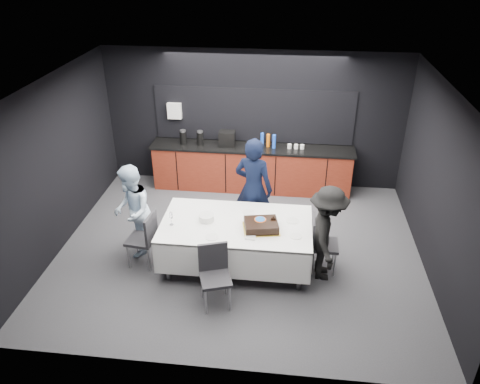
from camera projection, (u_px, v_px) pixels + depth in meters
The scene contains 18 objects.
ground at pixel (239, 249), 7.93m from camera, with size 6.00×6.00×0.00m, color #404145.
room_shell at pixel (239, 148), 7.03m from camera, with size 6.04×5.04×2.82m.
kitchenette at pixel (251, 164), 9.59m from camera, with size 4.10×0.64×2.05m.
party_table at pixel (236, 230), 7.27m from camera, with size 2.32×1.32×0.78m.
cake_assembly at pixel (261, 225), 7.02m from camera, with size 0.61×0.53×0.17m.
plate_stack at pixel (206, 218), 7.24m from camera, with size 0.24×0.24×0.10m, color white.
loose_plate_near at pixel (212, 237), 6.86m from camera, with size 0.20×0.20×0.01m, color white.
loose_plate_right_a at pixel (292, 221), 7.25m from camera, with size 0.20×0.20×0.01m, color white.
loose_plate_right_b at pixel (296, 236), 6.88m from camera, with size 0.18×0.18×0.01m, color white.
loose_plate_far at pixel (249, 212), 7.47m from camera, with size 0.20×0.20×0.01m, color white.
fork_pile at pixel (250, 238), 6.83m from camera, with size 0.15×0.10×0.02m, color white.
champagne_flute at pixel (171, 216), 7.08m from camera, with size 0.06×0.06×0.22m.
chair_left at pixel (145, 236), 7.32m from camera, with size 0.46×0.46×0.92m.
chair_right at pixel (320, 240), 7.22m from camera, with size 0.42×0.42×0.92m.
chair_near at pixel (215, 271), 6.57m from camera, with size 0.53×0.53×0.92m.
person_center at pixel (254, 189), 7.89m from camera, with size 0.67×0.44×1.83m, color black.
person_left at pixel (132, 211), 7.51m from camera, with size 0.76×0.59×1.56m, color #C7E1FA.
person_right at pixel (327, 234), 6.96m from camera, with size 0.99×0.57×1.54m, color black.
Camera 1 is at (0.75, -6.43, 4.68)m, focal length 35.00 mm.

